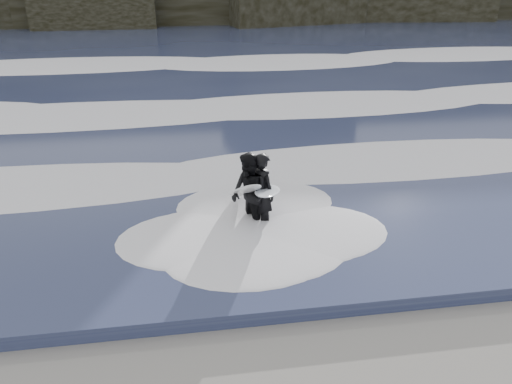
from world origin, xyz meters
TOP-DOWN VIEW (x-y plane):
  - sea at (0.00, 29.00)m, footprint 90.00×52.00m
  - foam_near at (0.00, 9.00)m, footprint 60.00×3.20m
  - foam_mid at (0.00, 16.00)m, footprint 60.00×4.00m
  - foam_far at (0.00, 25.00)m, footprint 60.00×4.80m
  - surfer_left at (0.35, 6.40)m, footprint 1.15×2.10m
  - surfer_right at (0.16, 6.27)m, footprint 1.45×2.08m

SIDE VIEW (x-z plane):
  - sea at x=0.00m, z-range 0.00..0.30m
  - foam_near at x=0.00m, z-range 0.30..0.50m
  - foam_mid at x=0.00m, z-range 0.30..0.54m
  - foam_far at x=0.00m, z-range 0.30..0.60m
  - surfer_left at x=0.35m, z-range 0.01..1.92m
  - surfer_right at x=0.16m, z-range 0.01..1.94m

